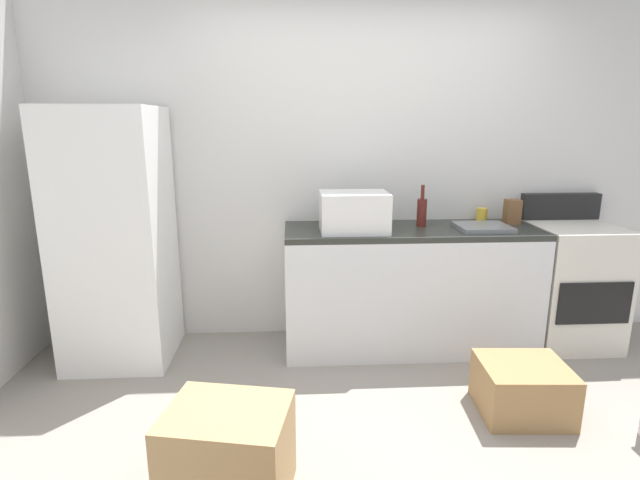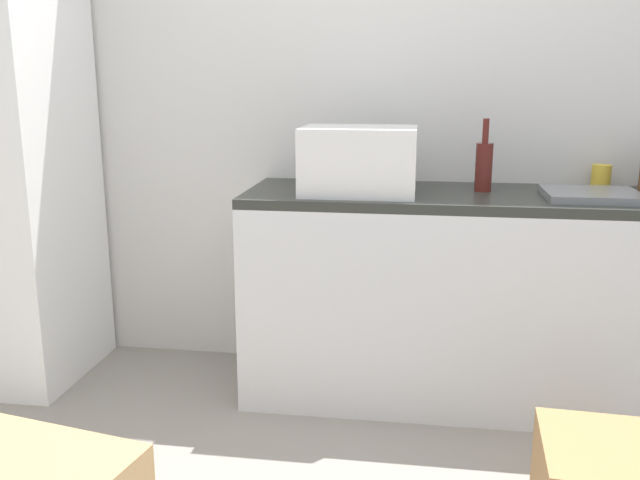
# 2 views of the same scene
# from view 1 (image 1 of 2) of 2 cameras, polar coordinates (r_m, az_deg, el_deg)

# --- Properties ---
(ground_plane) EXTENTS (6.00, 6.00, 0.00)m
(ground_plane) POSITION_cam_1_polar(r_m,az_deg,el_deg) (2.74, 9.68, -23.08)
(ground_plane) COLOR gray
(wall_back) EXTENTS (5.00, 0.10, 2.60)m
(wall_back) POSITION_cam_1_polar(r_m,az_deg,el_deg) (3.74, 5.17, 8.49)
(wall_back) COLOR silver
(wall_back) RESTS_ON ground_plane
(kitchen_counter) EXTENTS (1.80, 0.60, 0.90)m
(kitchen_counter) POSITION_cam_1_polar(r_m,az_deg,el_deg) (3.64, 10.39, -5.55)
(kitchen_counter) COLOR silver
(kitchen_counter) RESTS_ON ground_plane
(refrigerator) EXTENTS (0.68, 0.66, 1.73)m
(refrigerator) POSITION_cam_1_polar(r_m,az_deg,el_deg) (3.58, -22.86, 0.22)
(refrigerator) COLOR white
(refrigerator) RESTS_ON ground_plane
(stove_oven) EXTENTS (0.60, 0.61, 1.10)m
(stove_oven) POSITION_cam_1_polar(r_m,az_deg,el_deg) (4.10, 27.25, -4.46)
(stove_oven) COLOR silver
(stove_oven) RESTS_ON ground_plane
(microwave) EXTENTS (0.46, 0.34, 0.27)m
(microwave) POSITION_cam_1_polar(r_m,az_deg,el_deg) (3.33, 4.00, 3.30)
(microwave) COLOR white
(microwave) RESTS_ON kitchen_counter
(sink_basin) EXTENTS (0.36, 0.32, 0.03)m
(sink_basin) POSITION_cam_1_polar(r_m,az_deg,el_deg) (3.60, 18.52, 1.45)
(sink_basin) COLOR slate
(sink_basin) RESTS_ON kitchen_counter
(wine_bottle) EXTENTS (0.07, 0.07, 0.30)m
(wine_bottle) POSITION_cam_1_polar(r_m,az_deg,el_deg) (3.57, 11.83, 3.30)
(wine_bottle) COLOR #591E19
(wine_bottle) RESTS_ON kitchen_counter
(coffee_mug) EXTENTS (0.08, 0.08, 0.10)m
(coffee_mug) POSITION_cam_1_polar(r_m,az_deg,el_deg) (3.89, 18.41, 2.83)
(coffee_mug) COLOR gold
(coffee_mug) RESTS_ON kitchen_counter
(knife_block) EXTENTS (0.10, 0.10, 0.18)m
(knife_block) POSITION_cam_1_polar(r_m,az_deg,el_deg) (3.86, 21.59, 3.10)
(knife_block) COLOR brown
(knife_block) RESTS_ON kitchen_counter
(cardboard_box_large) EXTENTS (0.50, 0.45, 0.30)m
(cardboard_box_large) POSITION_cam_1_polar(r_m,az_deg,el_deg) (3.13, 22.62, -15.78)
(cardboard_box_large) COLOR #A37A4C
(cardboard_box_large) RESTS_ON ground_plane
(cardboard_box_small) EXTENTS (0.60, 0.51, 0.43)m
(cardboard_box_small) POSITION_cam_1_polar(r_m,az_deg,el_deg) (2.36, -10.69, -23.39)
(cardboard_box_small) COLOR tan
(cardboard_box_small) RESTS_ON ground_plane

